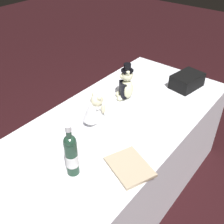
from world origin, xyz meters
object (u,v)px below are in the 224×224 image
Objects in this scene: guestbook at (130,167)px; teddy_bear_groom at (126,85)px; gift_case_black at (187,81)px; champagne_bottle at (71,154)px; teddy_bear_bride at (95,111)px; signing_pen at (96,97)px.

teddy_bear_groom is at bearing 60.52° from guestbook.
gift_case_black reaches higher than guestbook.
champagne_bottle is (-0.79, -0.22, 0.02)m from teddy_bear_groom.
gift_case_black is 1.04m from guestbook.
teddy_bear_groom is 1.14× the size of guestbook.
gift_case_black is 1.12× the size of guestbook.
champagne_bottle is at bearing 156.15° from guestbook.
gift_case_black is (1.25, -0.07, -0.08)m from champagne_bottle.
signing_pen is at bearing 41.00° from teddy_bear_bride.
champagne_bottle is at bearing 176.62° from gift_case_black.
teddy_bear_bride is at bearing 161.80° from gift_case_black.
teddy_bear_bride is 0.48m from guestbook.
teddy_bear_bride is at bearing -139.00° from signing_pen.
teddy_bear_bride is 0.68× the size of champagne_bottle.
guestbook is at bearing -124.43° from signing_pen.
teddy_bear_bride reaches higher than signing_pen.
teddy_bear_groom is 1.02× the size of gift_case_black.
teddy_bear_groom reaches higher than guestbook.
teddy_bear_bride is at bearing 87.58° from guestbook.
champagne_bottle is 0.34m from guestbook.
signing_pen is at bearing 77.84° from guestbook.
guestbook is at bearing -46.13° from champagne_bottle.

